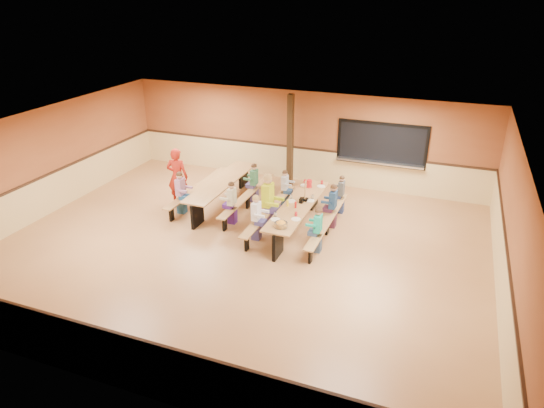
% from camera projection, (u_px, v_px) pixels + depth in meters
% --- Properties ---
extents(ground, '(12.00, 12.00, 0.00)m').
position_uv_depth(ground, '(240.00, 247.00, 12.24)').
color(ground, '#946038').
rests_on(ground, ground).
extents(room_envelope, '(12.04, 10.04, 3.02)m').
position_uv_depth(room_envelope, '(239.00, 223.00, 11.95)').
color(room_envelope, brown).
rests_on(room_envelope, ground).
extents(kitchen_pass_through, '(2.78, 0.28, 1.38)m').
position_uv_depth(kitchen_pass_through, '(381.00, 146.00, 15.00)').
color(kitchen_pass_through, black).
rests_on(kitchen_pass_through, ground).
extents(structural_post, '(0.18, 0.18, 3.00)m').
position_uv_depth(structural_post, '(290.00, 141.00, 15.43)').
color(structural_post, black).
rests_on(structural_post, ground).
extents(cafeteria_table_main, '(1.91, 3.70, 0.74)m').
position_uv_depth(cafeteria_table_main, '(298.00, 211.00, 12.94)').
color(cafeteria_table_main, '#9E703E').
rests_on(cafeteria_table_main, ground).
extents(cafeteria_table_second, '(1.91, 3.70, 0.74)m').
position_uv_depth(cafeteria_table_second, '(222.00, 188.00, 14.45)').
color(cafeteria_table_second, '#9E703E').
rests_on(cafeteria_table_second, ground).
extents(seated_child_white_left, '(0.38, 0.31, 1.22)m').
position_uv_depth(seated_child_white_left, '(256.00, 218.00, 12.38)').
color(seated_child_white_left, white).
rests_on(seated_child_white_left, ground).
extents(seated_adult_yellow, '(0.50, 0.41, 1.48)m').
position_uv_depth(seated_adult_yellow, '(268.00, 201.00, 13.03)').
color(seated_adult_yellow, '#BBCB17').
rests_on(seated_adult_yellow, ground).
extents(seated_child_grey_left, '(0.33, 0.27, 1.13)m').
position_uv_depth(seated_child_grey_left, '(285.00, 189.00, 14.26)').
color(seated_child_grey_left, '#B5B5B5').
rests_on(seated_child_grey_left, ground).
extents(seated_child_teal_right, '(0.35, 0.28, 1.16)m').
position_uv_depth(seated_child_teal_right, '(318.00, 230.00, 11.81)').
color(seated_child_teal_right, '#179E81').
rests_on(seated_child_teal_right, ground).
extents(seated_child_navy_right, '(0.38, 0.31, 1.22)m').
position_uv_depth(seated_child_navy_right, '(333.00, 206.00, 13.04)').
color(seated_child_navy_right, navy).
rests_on(seated_child_navy_right, ground).
extents(seated_child_char_right, '(0.33, 0.27, 1.12)m').
position_uv_depth(seated_child_char_right, '(341.00, 195.00, 13.88)').
color(seated_child_char_right, '#42464B').
rests_on(seated_child_char_right, ground).
extents(seated_child_purple_sec, '(0.38, 0.31, 1.24)m').
position_uv_depth(seated_child_purple_sec, '(181.00, 193.00, 13.84)').
color(seated_child_purple_sec, '#9F6A8F').
rests_on(seated_child_purple_sec, ground).
extents(seated_child_green_sec, '(0.36, 0.30, 1.20)m').
position_uv_depth(seated_child_green_sec, '(254.00, 183.00, 14.58)').
color(seated_child_green_sec, '#35704C').
rests_on(seated_child_green_sec, ground).
extents(seated_child_tan_sec, '(0.37, 0.30, 1.21)m').
position_uv_depth(seated_child_tan_sec, '(232.00, 203.00, 13.25)').
color(seated_child_tan_sec, beige).
rests_on(seated_child_tan_sec, ground).
extents(standing_woman, '(0.70, 0.51, 1.76)m').
position_uv_depth(standing_woman, '(177.00, 177.00, 14.30)').
color(standing_woman, '#A41E12').
rests_on(standing_woman, ground).
extents(punch_pitcher, '(0.16, 0.16, 0.22)m').
position_uv_depth(punch_pitcher, '(309.00, 184.00, 13.87)').
color(punch_pitcher, red).
rests_on(punch_pitcher, cafeteria_table_main).
extents(chip_bowl, '(0.32, 0.32, 0.15)m').
position_uv_depth(chip_bowl, '(281.00, 224.00, 11.60)').
color(chip_bowl, '#F3A126').
rests_on(chip_bowl, cafeteria_table_main).
extents(napkin_dispenser, '(0.10, 0.14, 0.13)m').
position_uv_depth(napkin_dispenser, '(302.00, 200.00, 12.91)').
color(napkin_dispenser, black).
rests_on(napkin_dispenser, cafeteria_table_main).
extents(condiment_mustard, '(0.06, 0.06, 0.17)m').
position_uv_depth(condiment_mustard, '(288.00, 203.00, 12.69)').
color(condiment_mustard, yellow).
rests_on(condiment_mustard, cafeteria_table_main).
extents(condiment_ketchup, '(0.06, 0.06, 0.17)m').
position_uv_depth(condiment_ketchup, '(296.00, 205.00, 12.60)').
color(condiment_ketchup, '#B2140F').
rests_on(condiment_ketchup, cafeteria_table_main).
extents(table_paddle, '(0.16, 0.16, 0.56)m').
position_uv_depth(table_paddle, '(305.00, 196.00, 13.01)').
color(table_paddle, black).
rests_on(table_paddle, cafeteria_table_main).
extents(place_settings, '(0.65, 3.30, 0.11)m').
position_uv_depth(place_settings, '(298.00, 202.00, 12.83)').
color(place_settings, beige).
rests_on(place_settings, cafeteria_table_main).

